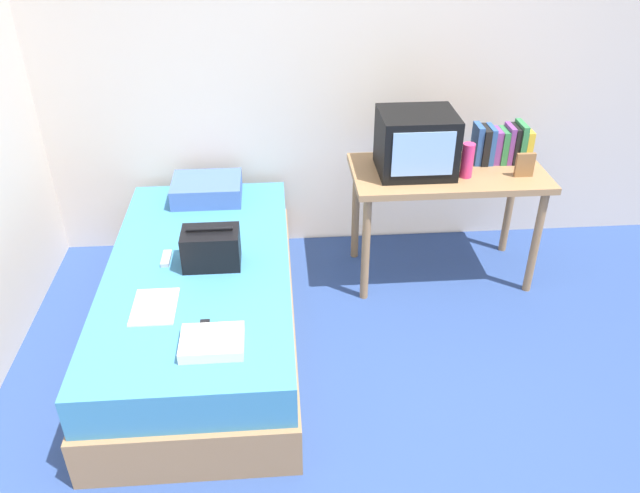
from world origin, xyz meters
TOP-DOWN VIEW (x-y plane):
  - ground_plane at (0.00, 0.00)m, footprint 8.00×8.00m
  - wall_back at (0.00, 2.00)m, footprint 5.20×0.10m
  - bed at (-0.91, 0.90)m, footprint 1.00×2.00m
  - desk at (0.56, 1.45)m, footprint 1.16×0.60m
  - tv at (0.35, 1.45)m, footprint 0.44×0.39m
  - water_bottle at (0.63, 1.35)m, footprint 0.07×0.07m
  - book_row at (0.90, 1.55)m, footprint 0.34×0.17m
  - picture_frame at (0.97, 1.33)m, footprint 0.11×0.02m
  - pillow at (-0.92, 1.68)m, footprint 0.43×0.34m
  - handbag at (-0.83, 0.90)m, footprint 0.30×0.20m
  - magazine at (-1.09, 0.54)m, footprint 0.21×0.29m
  - remote_dark at (-0.84, 0.32)m, footprint 0.04×0.16m
  - remote_silver at (-1.09, 0.96)m, footprint 0.04×0.14m
  - folded_towel at (-0.79, 0.23)m, footprint 0.28×0.22m

SIDE VIEW (x-z plane):
  - ground_plane at x=0.00m, z-range 0.00..0.00m
  - bed at x=-0.91m, z-range 0.00..0.49m
  - magazine at x=-1.09m, z-range 0.49..0.50m
  - remote_dark at x=-0.84m, z-range 0.49..0.51m
  - remote_silver at x=-1.09m, z-range 0.49..0.51m
  - folded_towel at x=-0.79m, z-range 0.49..0.54m
  - pillow at x=-0.92m, z-range 0.49..0.62m
  - handbag at x=-0.83m, z-range 0.48..0.70m
  - desk at x=0.56m, z-range 0.27..1.01m
  - picture_frame at x=0.97m, z-range 0.74..0.88m
  - water_bottle at x=0.63m, z-range 0.74..0.94m
  - book_row at x=0.90m, z-range 0.73..0.97m
  - tv at x=0.35m, z-range 0.74..1.10m
  - wall_back at x=0.00m, z-range 0.00..2.60m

